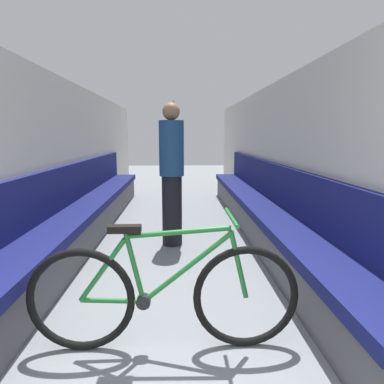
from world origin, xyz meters
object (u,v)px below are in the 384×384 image
(bench_seat_row_right, at_px, (262,212))
(bench_seat_row_left, at_px, (85,214))
(grab_pole_near, at_px, (174,152))
(bicycle, at_px, (164,295))
(passenger_standing, at_px, (172,173))

(bench_seat_row_right, bearing_deg, bench_seat_row_left, 180.00)
(bench_seat_row_right, relative_size, grab_pole_near, 3.14)
(bicycle, bearing_deg, bench_seat_row_right, 74.61)
(passenger_standing, bearing_deg, grab_pole_near, 17.26)
(bench_seat_row_left, bearing_deg, passenger_standing, -17.29)
(bicycle, height_order, passenger_standing, passenger_standing)
(bench_seat_row_left, distance_m, passenger_standing, 1.36)
(bench_seat_row_left, xyz_separation_m, bicycle, (1.16, -2.50, 0.04))
(bench_seat_row_right, height_order, passenger_standing, passenger_standing)
(bench_seat_row_right, bearing_deg, passenger_standing, -163.30)
(bench_seat_row_right, distance_m, bicycle, 2.79)
(grab_pole_near, bearing_deg, bench_seat_row_right, -65.68)
(bench_seat_row_left, xyz_separation_m, grab_pole_near, (1.16, 2.72, 0.69))
(bench_seat_row_left, bearing_deg, bicycle, -65.13)
(bench_seat_row_right, bearing_deg, bicycle, -116.25)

